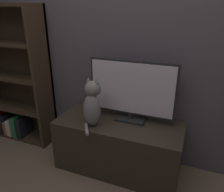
% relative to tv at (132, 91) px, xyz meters
% --- Properties ---
extents(wall_back, '(4.80, 0.05, 2.60)m').
position_rel_tv_xyz_m(wall_back, '(-0.08, 0.19, 0.53)').
color(wall_back, '#564C51').
rests_on(wall_back, ground_plane).
extents(tv_stand, '(1.12, 0.47, 0.49)m').
position_rel_tv_xyz_m(tv_stand, '(-0.08, -0.09, -0.52)').
color(tv_stand, '#33281E').
rests_on(tv_stand, ground_plane).
extents(tv, '(0.76, 0.16, 0.54)m').
position_rel_tv_xyz_m(tv, '(0.00, 0.00, 0.00)').
color(tv, black).
rests_on(tv, tv_stand).
extents(cat, '(0.15, 0.27, 0.42)m').
position_rel_tv_xyz_m(cat, '(-0.27, -0.21, -0.09)').
color(cat, gray).
rests_on(cat, tv_stand).
extents(bookshelf, '(0.79, 0.28, 1.46)m').
position_rel_tv_xyz_m(bookshelf, '(-1.34, 0.05, -0.12)').
color(bookshelf, '#3D2D1E').
rests_on(bookshelf, ground_plane).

